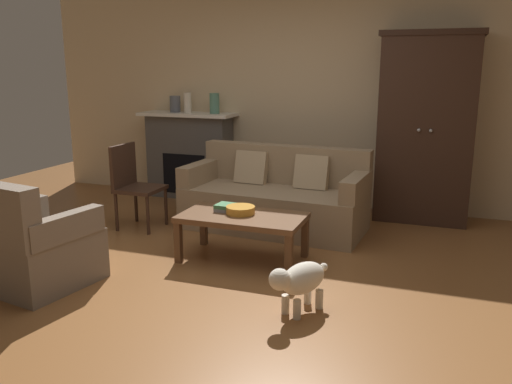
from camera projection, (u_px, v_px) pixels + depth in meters
The scene contains 14 objects.
ground_plane at pixel (232, 272), 4.49m from camera, with size 9.60×9.60×0.00m, color brown.
back_wall at pixel (310, 92), 6.49m from camera, with size 7.20×0.10×2.80m, color beige.
fireplace at pixel (190, 155), 6.97m from camera, with size 1.26×0.48×1.12m.
armoire at pixel (426, 128), 5.81m from camera, with size 1.06×0.57×2.07m.
couch at pixel (276, 199), 5.67m from camera, with size 1.97×0.97×0.86m.
coffee_table at pixel (242, 221), 4.71m from camera, with size 1.10×0.60×0.42m.
fruit_bowl at pixel (241, 210), 4.73m from camera, with size 0.26×0.26×0.07m, color orange.
book_stack at pixel (229, 208), 4.80m from camera, with size 0.25×0.19×0.06m.
mantel_vase_slate at pixel (175, 104), 6.86m from camera, with size 0.14×0.14×0.21m, color #565B66.
mantel_vase_cream at pixel (188, 103), 6.79m from camera, with size 0.10×0.10×0.26m, color beige.
mantel_vase_jade at pixel (215, 103), 6.67m from camera, with size 0.12×0.12×0.26m, color slate.
armchair_near_left at pixel (33, 248), 4.16m from camera, with size 0.89×0.89×0.88m.
side_chair_wooden at pixel (133, 181), 5.64m from camera, with size 0.44×0.44×0.90m.
dog at pixel (300, 280), 3.71m from camera, with size 0.36×0.53×0.39m.
Camera 1 is at (1.62, -3.88, 1.71)m, focal length 37.09 mm.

